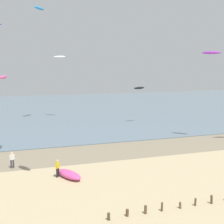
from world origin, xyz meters
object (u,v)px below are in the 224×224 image
person_by_waterline (12,159)px  kite_aloft_1 (39,8)px  kite_aloft_9 (3,77)px  kite_aloft_10 (211,53)px  grounded_kite (69,174)px  kite_aloft_11 (59,57)px  person_left_flank (58,168)px  kite_aloft_6 (139,88)px

person_by_waterline → kite_aloft_1: kite_aloft_1 is taller
kite_aloft_9 → kite_aloft_10: bearing=-82.8°
grounded_kite → kite_aloft_9: bearing=-173.5°
person_by_waterline → kite_aloft_11: kite_aloft_11 is taller
kite_aloft_11 → kite_aloft_1: bearing=-100.6°
person_left_flank → kite_aloft_10: 25.93m
kite_aloft_1 → kite_aloft_10: bearing=80.0°
kite_aloft_6 → kite_aloft_1: bearing=-35.8°
kite_aloft_1 → kite_aloft_9: (-5.83, -20.41, -11.34)m
kite_aloft_1 → person_left_flank: bearing=33.3°
person_left_flank → kite_aloft_9: size_ratio=0.71×
kite_aloft_6 → kite_aloft_9: 26.53m
kite_aloft_1 → person_by_waterline: bearing=23.6°
person_left_flank → grounded_kite: (1.01, -0.54, -0.59)m
person_left_flank → grounded_kite: size_ratio=0.52×
person_left_flank → kite_aloft_1: bearing=87.8°
person_by_waterline → person_left_flank: same height
person_by_waterline → kite_aloft_11: 31.39m
kite_aloft_1 → kite_aloft_11: (3.73, 2.88, -8.37)m
grounded_kite → kite_aloft_1: bearing=154.1°
kite_aloft_1 → kite_aloft_10: (20.91, -21.27, -8.31)m
person_by_waterline → kite_aloft_10: 28.74m
person_by_waterline → kite_aloft_9: (-0.59, 4.61, 8.28)m
person_left_flank → kite_aloft_11: 34.15m
kite_aloft_9 → kite_aloft_10: (26.75, -0.86, 3.03)m
kite_aloft_6 → kite_aloft_9: (-22.44, -13.89, 2.70)m
grounded_kite → kite_aloft_1: (0.09, 29.54, 20.21)m
kite_aloft_9 → kite_aloft_11: size_ratio=0.89×
person_by_waterline → kite_aloft_1: bearing=78.2°
person_by_waterline → kite_aloft_11: (8.97, 27.90, 11.24)m
person_by_waterline → kite_aloft_6: 29.17m
kite_aloft_1 → kite_aloft_6: kite_aloft_1 is taller
kite_aloft_9 → kite_aloft_1: bearing=-6.9°
kite_aloft_9 → person_left_flank: bearing=-142.1°
grounded_kite → kite_aloft_11: 34.73m
person_left_flank → kite_aloft_10: (22.01, 7.74, 11.31)m
kite_aloft_1 → kite_aloft_11: kite_aloft_1 is taller
kite_aloft_1 → kite_aloft_6: size_ratio=1.29×
person_by_waterline → grounded_kite: size_ratio=0.52×
person_left_flank → kite_aloft_10: bearing=19.4°
person_left_flank → kite_aloft_10: size_ratio=0.67×
kite_aloft_1 → kite_aloft_6: bearing=104.0°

